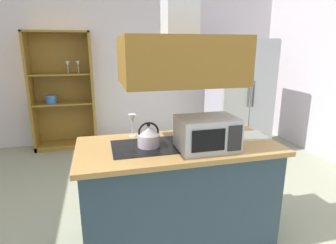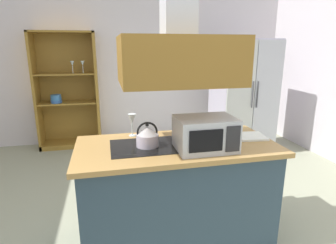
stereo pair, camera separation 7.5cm
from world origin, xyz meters
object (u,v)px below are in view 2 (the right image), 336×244
(refrigerator, at_px, (243,96))
(cutting_board, at_px, (245,136))
(dish_cabinet, at_px, (68,97))
(kettle, at_px, (147,136))
(microwave, at_px, (205,134))
(wine_glass_on_counter, at_px, (132,120))

(refrigerator, bearing_deg, cutting_board, -116.55)
(dish_cabinet, distance_m, kettle, 2.97)
(refrigerator, bearing_deg, microwave, -123.65)
(wine_glass_on_counter, bearing_deg, cutting_board, -15.37)
(refrigerator, height_order, cutting_board, refrigerator)
(refrigerator, relative_size, microwave, 3.94)
(microwave, distance_m, wine_glass_on_counter, 0.71)
(kettle, xyz_separation_m, cutting_board, (0.90, 0.04, -0.08))
(refrigerator, relative_size, dish_cabinet, 0.94)
(kettle, xyz_separation_m, wine_glass_on_counter, (-0.09, 0.31, 0.06))
(microwave, bearing_deg, wine_glass_on_counter, 138.27)
(dish_cabinet, distance_m, cutting_board, 3.33)
(refrigerator, xyz_separation_m, kettle, (-1.88, -2.01, 0.08))
(dish_cabinet, bearing_deg, refrigerator, -15.78)
(kettle, distance_m, microwave, 0.47)
(wine_glass_on_counter, bearing_deg, kettle, -73.23)
(cutting_board, height_order, wine_glass_on_counter, wine_glass_on_counter)
(cutting_board, bearing_deg, microwave, -156.52)
(kettle, relative_size, microwave, 0.45)
(refrigerator, relative_size, cutting_board, 5.34)
(refrigerator, xyz_separation_m, microwave, (-1.45, -2.17, 0.12))
(refrigerator, distance_m, cutting_board, 2.21)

